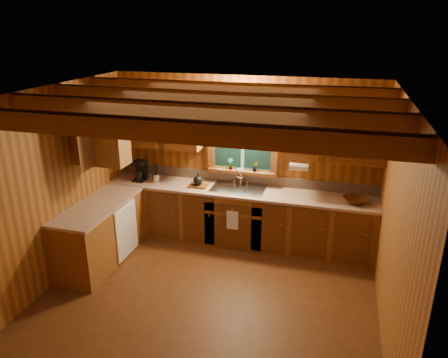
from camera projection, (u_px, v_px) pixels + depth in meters
room at (206, 205)px, 5.00m from camera, size 4.20×4.20×4.20m
ceiling_beams at (204, 105)px, 4.59m from camera, size 4.20×2.54×0.18m
base_cabinets at (202, 221)px, 6.59m from camera, size 4.20×2.22×0.86m
countertop at (202, 194)px, 6.43m from camera, size 4.20×2.24×0.04m
backsplash at (242, 178)px, 6.81m from camera, size 4.20×0.02×0.16m
dishwasher_panel at (127, 231)px, 6.29m from camera, size 0.02×0.60×0.80m
upper_cabinets at (199, 130)px, 6.24m from camera, size 4.19×1.77×0.78m
window at (243, 146)px, 6.61m from camera, size 1.12×0.08×1.00m
window_sill at (242, 171)px, 6.71m from camera, size 1.06×0.14×0.04m
wall_sconce at (241, 106)px, 6.28m from camera, size 0.45×0.21×0.17m
paper_towel_roll at (299, 167)px, 6.12m from camera, size 0.27×0.11×0.11m
dish_towel at (232, 220)px, 6.41m from camera, size 0.18×0.01×0.30m
sink at (238, 192)px, 6.60m from camera, size 0.82×0.48×0.43m
coffee_maker at (140, 170)px, 6.92m from camera, size 0.19×0.24×0.33m
utensil_crock at (156, 178)px, 6.86m from camera, size 0.11×0.11×0.31m
cutting_board at (198, 186)px, 6.68m from camera, size 0.29×0.21×0.03m
teakettle at (198, 181)px, 6.65m from camera, size 0.15×0.15×0.19m
wicker_basket at (355, 200)px, 6.06m from camera, size 0.42×0.42×0.08m
potted_plant_left at (231, 164)px, 6.69m from camera, size 0.11×0.09×0.19m
potted_plant_right at (255, 167)px, 6.61m from camera, size 0.09×0.07×0.16m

